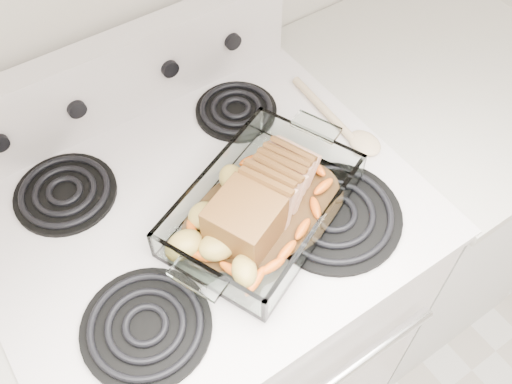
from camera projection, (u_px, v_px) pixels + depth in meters
electric_range at (212, 311)px, 1.41m from camera, size 0.78×0.70×1.12m
counter_right at (408, 193)px, 1.65m from camera, size 0.58×0.68×0.93m
baking_dish at (262, 209)px, 1.01m from camera, size 0.35×0.23×0.07m
pork_roast at (256, 203)px, 0.98m from camera, size 0.24×0.11×0.09m
roast_vegetables at (250, 195)px, 1.02m from camera, size 0.34×0.18×0.04m
wooden_spoon at (346, 128)px, 1.15m from camera, size 0.06×0.26×0.02m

